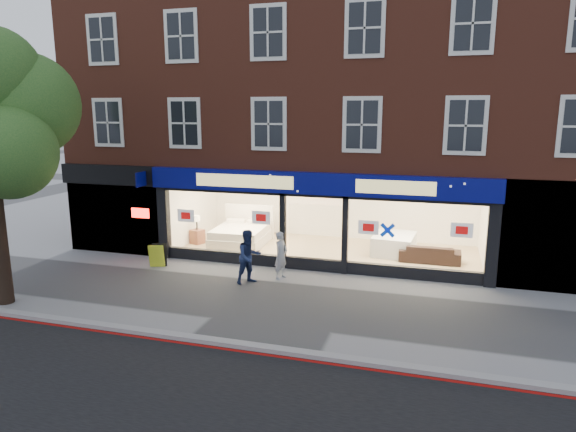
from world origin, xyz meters
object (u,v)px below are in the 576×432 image
at_px(sofa, 430,253).
at_px(pedestrian_grey, 281,255).
at_px(pedestrian_blue, 249,257).
at_px(mattress_stack, 394,244).
at_px(a_board, 158,255).
at_px(display_bed, 241,234).

relative_size(sofa, pedestrian_grey, 1.35).
xyz_separation_m(pedestrian_grey, pedestrian_blue, (-0.80, -0.71, 0.08)).
height_order(pedestrian_grey, pedestrian_blue, pedestrian_blue).
bearing_deg(mattress_stack, a_board, -154.44).
bearing_deg(pedestrian_grey, sofa, -40.03).
bearing_deg(pedestrian_blue, mattress_stack, -2.18).
bearing_deg(display_bed, pedestrian_grey, -53.88).
distance_m(mattress_stack, sofa, 1.47).
height_order(a_board, pedestrian_blue, pedestrian_blue).
distance_m(display_bed, pedestrian_blue, 4.41).
bearing_deg(a_board, display_bed, 45.84).
height_order(display_bed, sofa, display_bed).
relative_size(display_bed, sofa, 1.21).
relative_size(display_bed, pedestrian_blue, 1.48).
height_order(sofa, pedestrian_blue, pedestrian_blue).
xyz_separation_m(sofa, pedestrian_blue, (-5.29, -3.57, 0.44)).
bearing_deg(pedestrian_grey, pedestrian_blue, 149.00).
xyz_separation_m(display_bed, a_board, (-1.72, -3.32, -0.08)).
relative_size(mattress_stack, a_board, 2.35).
height_order(a_board, pedestrian_grey, pedestrian_grey).
bearing_deg(mattress_stack, pedestrian_blue, -133.05).
xyz_separation_m(a_board, pedestrian_grey, (4.37, 0.04, 0.36)).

